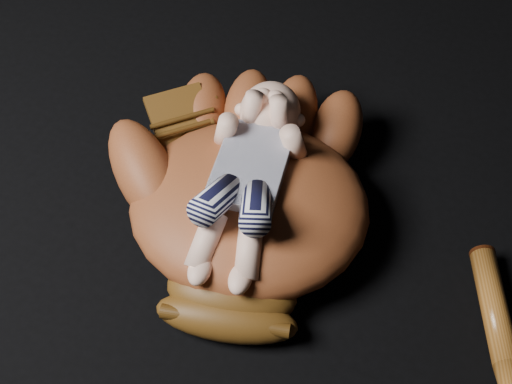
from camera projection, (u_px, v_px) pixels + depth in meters
baseball_glove at (249, 199)px, 1.23m from camera, size 0.60×0.65×0.17m
newborn_baby at (246, 180)px, 1.18m from camera, size 0.24×0.40×0.15m
baseball_bat at (510, 381)px, 1.11m from camera, size 0.23×0.41×0.04m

